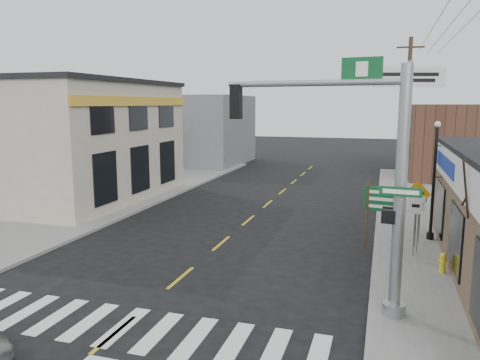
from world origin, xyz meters
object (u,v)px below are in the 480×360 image
(traffic_signal_pole, at_px, (369,165))
(utility_pole_far, at_px, (407,113))
(fire_hydrant, at_px, (443,262))
(dance_center_sign, at_px, (408,101))
(lamp_post, at_px, (436,172))
(guide_sign, at_px, (384,206))

(traffic_signal_pole, height_order, utility_pole_far, utility_pole_far)
(fire_hydrant, height_order, dance_center_sign, dance_center_sign)
(traffic_signal_pole, height_order, lamp_post, traffic_signal_pole)
(utility_pole_far, bearing_deg, guide_sign, -99.20)
(dance_center_sign, distance_m, utility_pole_far, 6.71)
(traffic_signal_pole, bearing_deg, fire_hydrant, 63.90)
(guide_sign, bearing_deg, dance_center_sign, 90.49)
(fire_hydrant, bearing_deg, lamp_post, 89.86)
(fire_hydrant, xyz_separation_m, utility_pole_far, (-0.75, 15.94, 4.59))
(dance_center_sign, bearing_deg, traffic_signal_pole, -114.14)
(lamp_post, bearing_deg, dance_center_sign, 84.36)
(guide_sign, xyz_separation_m, fire_hydrant, (1.93, -1.94, -1.36))
(lamp_post, distance_m, utility_pole_far, 12.10)
(traffic_signal_pole, xyz_separation_m, utility_pole_far, (1.64, 19.71, 0.97))
(traffic_signal_pole, height_order, fire_hydrant, traffic_signal_pole)
(fire_hydrant, bearing_deg, dance_center_sign, 96.07)
(guide_sign, height_order, utility_pole_far, utility_pole_far)
(lamp_post, height_order, dance_center_sign, dance_center_sign)
(guide_sign, distance_m, fire_hydrant, 3.05)
(traffic_signal_pole, xyz_separation_m, fire_hydrant, (2.39, 3.77, -3.62))
(traffic_signal_pole, distance_m, guide_sign, 6.16)
(traffic_signal_pole, height_order, guide_sign, traffic_signal_pole)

